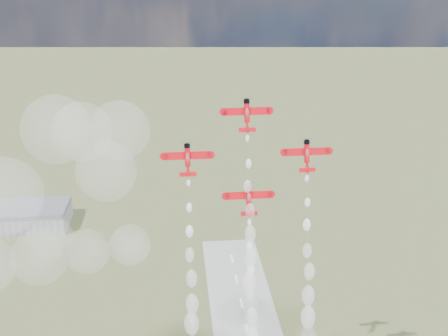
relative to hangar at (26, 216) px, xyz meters
name	(u,v)px	position (x,y,z in m)	size (l,w,h in m)	color
hangar	(26,216)	(0.00, 0.00, 0.00)	(50.00, 28.00, 13.00)	gray
plane_lead	(247,115)	(109.61, -169.95, 107.75)	(11.71, 4.64, 8.18)	red
plane_left	(188,159)	(94.52, -172.86, 97.59)	(11.71, 4.64, 8.18)	red
plane_right	(307,155)	(124.70, -172.86, 97.59)	(11.71, 4.64, 8.18)	red
plane_slot	(249,199)	(109.61, -175.77, 87.43)	(11.71, 4.64, 8.18)	red
smoke_trail_lead	(250,307)	(109.38, -183.45, 60.16)	(5.25, 18.00, 55.90)	white
drifted_smoke_cloud	(32,198)	(51.27, -157.14, 81.60)	(64.66, 37.78, 59.21)	white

